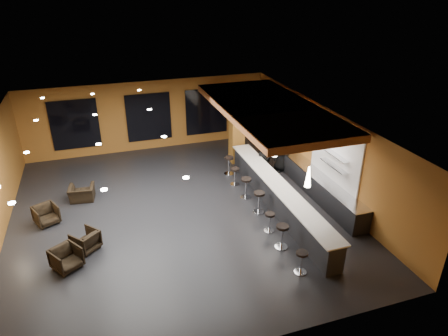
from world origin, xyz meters
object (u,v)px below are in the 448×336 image
object	(u,v)px
armchair_c	(46,215)
bar_stool_1	(282,234)
bar_counter	(278,197)
bar_stool_3	(259,200)
pendant_0	(308,177)
bar_stool_2	(270,220)
column	(237,127)
staff_c	(282,153)
staff_b	(267,148)
bar_stool_5	(235,174)
pendant_2	(250,126)
armchair_d	(82,193)
bar_stool_0	(302,260)
bar_stool_4	(246,185)
armchair_b	(85,240)
armchair_a	(66,258)
prep_counter	(317,185)
bar_stool_6	(229,163)
pendant_1	(275,147)
staff_a	(263,162)

from	to	relation	value
armchair_c	bar_stool_1	bearing A→B (deg)	-53.25
bar_counter	bar_stool_3	xyz separation A→B (m)	(-0.77, -0.00, 0.05)
pendant_0	bar_stool_2	bearing A→B (deg)	140.19
bar_stool_3	column	bearing A→B (deg)	80.52
staff_c	bar_stool_2	size ratio (longest dim) A/B	2.50
staff_b	bar_stool_5	distance (m)	2.42
pendant_2	armchair_d	size ratio (longest dim) A/B	0.74
staff_b	bar_stool_0	world-z (taller)	staff_b
armchair_d	bar_stool_4	size ratio (longest dim) A/B	1.10
staff_c	armchair_b	bearing A→B (deg)	-155.34
armchair_a	bar_stool_3	size ratio (longest dim) A/B	0.92
column	bar_stool_5	world-z (taller)	column
staff_c	bar_stool_4	size ratio (longest dim) A/B	2.07
staff_c	armchair_a	size ratio (longest dim) A/B	2.27
prep_counter	bar_stool_6	world-z (taller)	prep_counter
pendant_1	armchair_b	size ratio (longest dim) A/B	0.93
pendant_1	staff_a	distance (m)	2.67
staff_c	armchair_b	xyz separation A→B (m)	(-8.58, -3.34, -0.55)
pendant_1	prep_counter	bearing A→B (deg)	0.00
bar_stool_1	staff_c	bearing A→B (deg)	64.48
bar_counter	bar_stool_1	size ratio (longest dim) A/B	9.44
staff_b	armchair_b	distance (m)	9.06
bar_stool_0	staff_a	bearing A→B (deg)	77.14
prep_counter	staff_b	world-z (taller)	staff_b
bar_stool_6	armchair_a	bearing A→B (deg)	-146.16
staff_b	pendant_0	bearing A→B (deg)	-78.88
staff_b	bar_stool_1	world-z (taller)	staff_b
bar_stool_5	bar_stool_6	size ratio (longest dim) A/B	0.92
armchair_b	armchair_c	bearing A→B (deg)	-97.69
armchair_b	armchair_c	distance (m)	2.41
armchair_b	bar_stool_6	bearing A→B (deg)	170.57
prep_counter	bar_stool_2	bearing A→B (deg)	-148.74
armchair_a	bar_stool_0	bearing A→B (deg)	-53.64
bar_counter	armchair_b	size ratio (longest dim) A/B	10.59
pendant_1	staff_b	world-z (taller)	pendant_1
pendant_2	bar_stool_5	world-z (taller)	pendant_2
armchair_a	pendant_1	bearing A→B (deg)	-21.48
bar_counter	bar_stool_2	xyz separation A→B (m)	(-0.89, -1.26, -0.04)
staff_c	armchair_a	world-z (taller)	staff_c
pendant_1	bar_stool_1	xyz separation A→B (m)	(-0.90, -2.74, -1.81)
staff_c	staff_a	bearing A→B (deg)	-155.46
armchair_a	bar_stool_6	world-z (taller)	bar_stool_6
bar_stool_1	armchair_a	bearing A→B (deg)	170.49
staff_c	bar_stool_3	world-z (taller)	staff_c
bar_counter	pendant_2	world-z (taller)	pendant_2
bar_stool_3	bar_stool_4	distance (m)	1.20
bar_counter	bar_stool_3	distance (m)	0.77
bar_stool_3	bar_stool_4	world-z (taller)	bar_stool_4
pendant_0	staff_b	distance (m)	5.90
pendant_2	bar_stool_4	world-z (taller)	pendant_2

